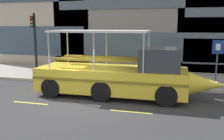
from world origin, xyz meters
name	(u,v)px	position (x,y,z in m)	size (l,w,h in m)	color
ground_plane	(86,100)	(0.00, 0.00, 0.00)	(120.00, 120.00, 0.00)	#333335
sidewalk	(114,76)	(0.00, 5.60, 0.09)	(32.00, 4.80, 0.18)	#99968E
curb_edge	(104,84)	(0.00, 3.11, 0.09)	(32.00, 0.18, 0.18)	#B2ADA3
lane_centreline	(78,107)	(0.00, -1.03, 0.00)	(25.80, 0.12, 0.01)	#DBD64C
curb_guardrail	(127,74)	(1.37, 3.45, 0.73)	(11.61, 0.09, 0.82)	gray
traffic_light_pole	(35,39)	(-4.88, 3.62, 2.73)	(0.24, 0.46, 4.21)	black
parking_sign	(217,55)	(6.38, 3.78, 1.97)	(0.60, 0.12, 2.63)	#4C4F54
duck_tour_boat	(122,75)	(1.51, 1.19, 1.09)	(9.45, 2.59, 3.36)	yellow
pedestrian_near_bow	(171,64)	(3.85, 4.86, 1.21)	(0.49, 0.23, 1.71)	#1E2338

